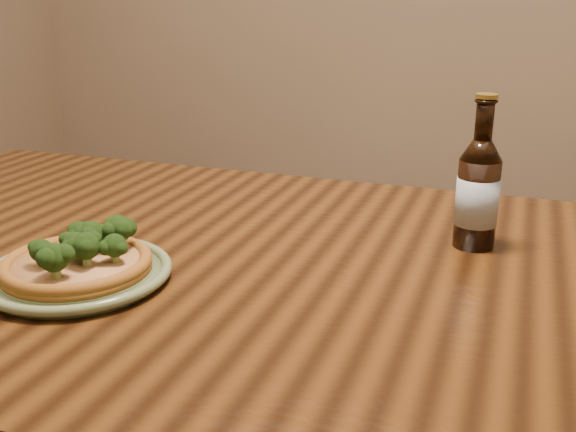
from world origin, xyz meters
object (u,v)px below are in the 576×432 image
(beer_bottle, at_px, (478,192))
(plate, at_px, (78,273))
(table, at_px, (243,313))
(pizza, at_px, (79,260))

(beer_bottle, bearing_deg, plate, -153.75)
(table, relative_size, pizza, 8.02)
(table, bearing_deg, pizza, -138.39)
(pizza, relative_size, beer_bottle, 0.86)
(pizza, xyz_separation_m, beer_bottle, (0.49, 0.31, 0.06))
(plate, bearing_deg, table, 41.53)
(table, distance_m, pizza, 0.26)
(table, relative_size, plate, 6.38)
(table, relative_size, beer_bottle, 6.91)
(plate, xyz_separation_m, beer_bottle, (0.49, 0.31, 0.08))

